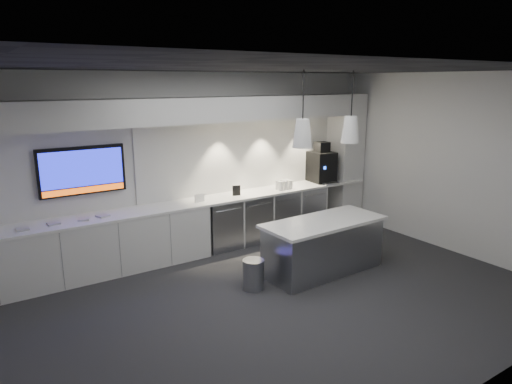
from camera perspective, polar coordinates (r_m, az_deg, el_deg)
floor at (r=6.32m, az=3.33°, el=-13.13°), size 7.00×7.00×0.00m
ceiling at (r=5.64m, az=3.77°, el=15.18°), size 7.00×7.00×0.00m
wall_back at (r=7.90m, az=-7.41°, el=3.76°), size 7.00×0.00×7.00m
wall_front at (r=4.17m, az=24.73°, el=-6.56°), size 7.00×0.00×7.00m
wall_right at (r=8.35m, az=23.19°, el=3.29°), size 0.00×7.00×7.00m
back_counter at (r=7.75m, az=-6.21°, el=-1.10°), size 6.80×0.65×0.04m
left_base_cabinets at (r=7.29m, az=-18.50°, el=-6.42°), size 3.30×0.63×0.86m
fridge_unit_a at (r=7.99m, az=-4.53°, el=-4.01°), size 0.60×0.61×0.85m
fridge_unit_b at (r=8.29m, az=-0.72°, el=-3.29°), size 0.60×0.61×0.85m
fridge_unit_c at (r=8.64m, az=2.81°, el=-2.61°), size 0.60×0.61×0.85m
fridge_unit_d at (r=9.01m, az=6.05°, el=-1.98°), size 0.60×0.61×0.85m
backsplash at (r=8.46m, az=-0.03°, el=4.88°), size 4.60×0.03×1.30m
soffit at (r=7.53m, az=-6.60°, el=10.19°), size 6.90×0.60×0.40m
column at (r=9.53m, az=11.04°, el=4.11°), size 0.55×0.55×2.60m
wall_tv at (r=7.23m, az=-20.89°, el=2.51°), size 1.25×0.07×0.72m
island at (r=7.06m, az=8.39°, el=-6.67°), size 1.95×0.88×0.82m
bin at (r=6.50m, az=-0.33°, el=-10.25°), size 0.33×0.33×0.43m
coffee_machine at (r=9.12m, az=8.19°, el=3.32°), size 0.48×0.64×0.79m
sign_black at (r=7.96m, az=-2.46°, el=0.18°), size 0.14×0.06×0.18m
sign_white at (r=7.58m, az=-7.08°, el=-0.76°), size 0.18×0.03×0.14m
cup_cluster at (r=8.45m, az=3.51°, el=0.91°), size 0.30×0.19×0.16m
tray_a at (r=6.91m, az=-27.16°, el=-4.14°), size 0.16×0.16×0.02m
tray_b at (r=7.00m, az=-23.99°, el=-3.60°), size 0.17×0.17×0.02m
tray_c at (r=7.05m, az=-20.71°, el=-3.17°), size 0.20×0.20×0.02m
tray_d at (r=7.12m, az=-18.60°, el=-2.84°), size 0.20×0.20×0.02m
pendant_left at (r=6.36m, az=5.83°, el=7.34°), size 0.28×0.28×1.09m
pendant_right at (r=6.97m, az=11.74°, el=7.68°), size 0.28×0.28×1.09m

